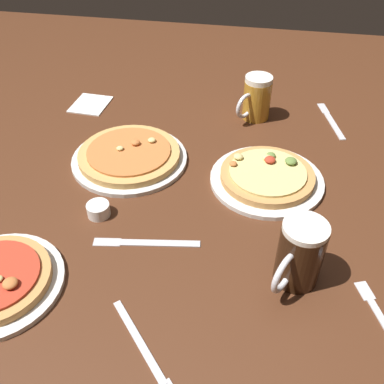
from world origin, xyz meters
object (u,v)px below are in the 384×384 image
at_px(beer_mug_amber, 299,254).
at_px(fork_spare, 145,351).
at_px(knife_spare, 331,120).
at_px(beer_mug_dark, 256,98).
at_px(pizza_plate_side, 129,156).
at_px(ramekin_sauce, 98,210).
at_px(pizza_plate_far, 267,177).
at_px(knife_right, 146,242).
at_px(napkin_folded, 90,104).

relative_size(beer_mug_amber, fork_spare, 0.80).
distance_m(fork_spare, knife_spare, 0.93).
xyz_separation_m(beer_mug_dark, beer_mug_amber, (0.12, -0.62, 0.01)).
bearing_deg(pizza_plate_side, beer_mug_dark, 42.39).
xyz_separation_m(pizza_plate_side, ramekin_sauce, (-0.01, -0.22, -0.00)).
relative_size(beer_mug_dark, ramekin_sauce, 2.51).
bearing_deg(beer_mug_amber, pizza_plate_far, 103.07).
distance_m(pizza_plate_far, fork_spare, 0.55).
bearing_deg(beer_mug_dark, pizza_plate_side, -137.61).
distance_m(pizza_plate_side, beer_mug_dark, 0.44).
distance_m(pizza_plate_far, pizza_plate_side, 0.37).
bearing_deg(pizza_plate_far, knife_spare, 61.72).
xyz_separation_m(fork_spare, knife_spare, (0.37, 0.86, -0.00)).
distance_m(pizza_plate_far, knife_right, 0.37).
bearing_deg(beer_mug_dark, beer_mug_amber, -78.64).
height_order(pizza_plate_far, pizza_plate_side, pizza_plate_far).
relative_size(pizza_plate_side, knife_spare, 1.47).
distance_m(knife_right, knife_spare, 0.74).
bearing_deg(beer_mug_amber, pizza_plate_side, 143.42).
distance_m(pizza_plate_far, napkin_folded, 0.66).
relative_size(pizza_plate_far, knife_spare, 1.37).
height_order(pizza_plate_side, napkin_folded, pizza_plate_side).
bearing_deg(napkin_folded, pizza_plate_far, -26.99).
distance_m(beer_mug_amber, fork_spare, 0.34).
bearing_deg(beer_mug_amber, knife_spare, 80.18).
bearing_deg(beer_mug_dark, knife_spare, 5.39).
height_order(beer_mug_amber, napkin_folded, beer_mug_amber).
bearing_deg(ramekin_sauce, fork_spare, -58.35).
xyz_separation_m(beer_mug_amber, fork_spare, (-0.26, -0.21, -0.07)).
bearing_deg(knife_spare, knife_right, -125.63).
distance_m(ramekin_sauce, napkin_folded, 0.54).
distance_m(pizza_plate_far, beer_mug_amber, 0.32).
bearing_deg(knife_right, pizza_plate_far, 46.63).
bearing_deg(pizza_plate_far, napkin_folded, 153.01).
relative_size(beer_mug_amber, napkin_folded, 1.14).
xyz_separation_m(pizza_plate_far, napkin_folded, (-0.59, 0.30, -0.01)).
bearing_deg(pizza_plate_side, knife_spare, 29.47).
height_order(beer_mug_dark, knife_spare, beer_mug_dark).
xyz_separation_m(ramekin_sauce, knife_right, (0.13, -0.07, -0.01)).
xyz_separation_m(napkin_folded, knife_right, (0.34, -0.57, -0.00)).
height_order(beer_mug_dark, napkin_folded, beer_mug_dark).
bearing_deg(napkin_folded, beer_mug_dark, 1.76).
bearing_deg(ramekin_sauce, beer_mug_dark, 57.24).
height_order(napkin_folded, knife_spare, napkin_folded).
distance_m(pizza_plate_side, knife_right, 0.32).
distance_m(knife_right, fork_spare, 0.26).
bearing_deg(beer_mug_amber, ramekin_sauce, 166.47).
relative_size(pizza_plate_side, napkin_folded, 2.45).
bearing_deg(ramekin_sauce, knife_right, -27.86).
relative_size(ramekin_sauce, knife_right, 0.23).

